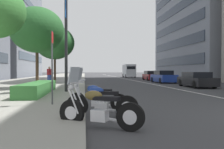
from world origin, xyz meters
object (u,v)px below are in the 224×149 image
at_px(street_lamp_with_banners, 72,4).
at_px(car_mid_block_traffic, 196,80).
at_px(street_tree_by_lamp_post, 37,30).
at_px(pedestrian_on_plaza, 49,75).
at_px(parking_sign_by_curb, 52,60).
at_px(car_lead_in_lane, 151,76).
at_px(motorcycle_under_tarp, 96,98).
at_px(street_tree_far_plaza, 55,43).
at_px(car_far_down_avenue, 163,77).
at_px(motorcycle_second_in_row, 98,110).
at_px(motorcycle_mid_row, 100,103).
at_px(delivery_van_ahead, 129,71).

bearing_deg(street_lamp_with_banners, car_mid_block_traffic, -63.80).
height_order(street_tree_by_lamp_post, pedestrian_on_plaza, street_tree_by_lamp_post).
relative_size(parking_sign_by_curb, street_tree_by_lamp_post, 0.46).
bearing_deg(car_lead_in_lane, street_lamp_with_banners, 154.94).
height_order(motorcycle_under_tarp, street_tree_far_plaza, street_tree_far_plaza).
distance_m(parking_sign_by_curb, street_lamp_with_banners, 6.75).
bearing_deg(street_tree_by_lamp_post, car_far_down_avenue, -53.37).
bearing_deg(motorcycle_second_in_row, street_tree_by_lamp_post, -44.52).
height_order(car_lead_in_lane, street_tree_by_lamp_post, street_tree_by_lamp_post).
bearing_deg(car_far_down_avenue, motorcycle_second_in_row, 157.11).
bearing_deg(street_lamp_with_banners, motorcycle_mid_row, -171.09).
xyz_separation_m(motorcycle_second_in_row, street_lamp_with_banners, (9.02, 1.07, 4.94)).
height_order(motorcycle_mid_row, pedestrian_on_plaza, pedestrian_on_plaza).
height_order(motorcycle_mid_row, street_lamp_with_banners, street_lamp_with_banners).
distance_m(car_lead_in_lane, street_tree_by_lamp_post, 21.70).
height_order(parking_sign_by_curb, street_tree_by_lamp_post, street_tree_by_lamp_post).
xyz_separation_m(car_lead_in_lane, parking_sign_by_curb, (-25.94, 10.91, 1.11)).
bearing_deg(delivery_van_ahead, motorcycle_mid_row, 169.02).
distance_m(street_tree_by_lamp_post, pedestrian_on_plaza, 6.96).
distance_m(car_far_down_avenue, parking_sign_by_curb, 21.09).
bearing_deg(pedestrian_on_plaza, motorcycle_second_in_row, 141.71).
distance_m(street_tree_far_plaza, pedestrian_on_plaza, 3.40).
relative_size(motorcycle_second_in_row, street_tree_by_lamp_post, 0.34).
xyz_separation_m(motorcycle_under_tarp, street_tree_by_lamp_post, (9.71, 3.84, 3.91)).
bearing_deg(car_far_down_avenue, street_tree_far_plaza, 99.57).
bearing_deg(motorcycle_under_tarp, street_tree_by_lamp_post, -42.78).
bearing_deg(delivery_van_ahead, motorcycle_under_tarp, 168.60).
height_order(delivery_van_ahead, pedestrian_on_plaza, delivery_van_ahead).
height_order(motorcycle_under_tarp, delivery_van_ahead, delivery_van_ahead).
relative_size(motorcycle_under_tarp, car_far_down_avenue, 0.43).
bearing_deg(street_lamp_with_banners, car_far_down_avenue, -37.74).
xyz_separation_m(street_tree_far_plaza, pedestrian_on_plaza, (-0.97, 0.41, -3.24)).
bearing_deg(delivery_van_ahead, street_tree_by_lamp_post, 159.05).
height_order(parking_sign_by_curb, street_lamp_with_banners, street_lamp_with_banners).
bearing_deg(delivery_van_ahead, street_lamp_with_banners, 164.84).
relative_size(motorcycle_second_in_row, delivery_van_ahead, 0.37).
xyz_separation_m(street_lamp_with_banners, pedestrian_on_plaza, (9.49, 2.67, -4.40)).
xyz_separation_m(motorcycle_second_in_row, motorcycle_mid_row, (1.34, -0.14, 0.00)).
distance_m(car_far_down_avenue, street_lamp_with_banners, 16.73).
xyz_separation_m(car_mid_block_traffic, street_tree_far_plaza, (5.43, 12.47, 3.60)).
bearing_deg(street_lamp_with_banners, parking_sign_by_curb, 175.51).
distance_m(car_lead_in_lane, parking_sign_by_curb, 28.16).
bearing_deg(car_mid_block_traffic, motorcycle_second_in_row, 148.87).
bearing_deg(street_tree_far_plaza, motorcycle_under_tarp, -168.53).
bearing_deg(motorcycle_under_tarp, street_lamp_with_banners, -54.01).
bearing_deg(motorcycle_second_in_row, delivery_van_ahead, -72.62).
distance_m(car_lead_in_lane, delivery_van_ahead, 15.45).
bearing_deg(street_tree_far_plaza, motorcycle_mid_row, -169.21).
bearing_deg(motorcycle_mid_row, street_lamp_with_banners, -65.45).
height_order(car_mid_block_traffic, street_lamp_with_banners, street_lamp_with_banners).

